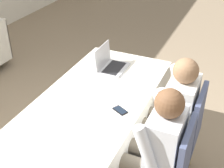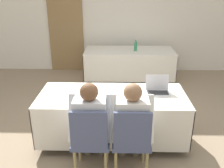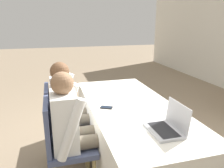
% 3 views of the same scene
% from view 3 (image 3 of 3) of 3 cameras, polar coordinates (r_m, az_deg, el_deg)
% --- Properties ---
extents(ground_plane, '(24.00, 24.00, 0.00)m').
position_cam_3_polar(ground_plane, '(2.74, 4.67, -19.67)').
color(ground_plane, gray).
extents(conference_table_near, '(2.05, 0.89, 0.73)m').
position_cam_3_polar(conference_table_near, '(2.45, 4.97, -8.94)').
color(conference_table_near, white).
rests_on(conference_table_near, ground_plane).
extents(laptop, '(0.33, 0.25, 0.24)m').
position_cam_3_polar(laptop, '(1.88, 14.34, -10.59)').
color(laptop, '#B7B7BC').
rests_on(laptop, conference_table_near).
extents(cell_phone, '(0.12, 0.14, 0.01)m').
position_cam_3_polar(cell_phone, '(2.29, -1.46, -6.13)').
color(cell_phone, black).
rests_on(cell_phone, conference_table_near).
extents(paper_beside_laptop, '(0.32, 0.36, 0.00)m').
position_cam_3_polar(paper_beside_laptop, '(1.93, 7.68, -10.91)').
color(paper_beside_laptop, white).
rests_on(paper_beside_laptop, conference_table_near).
extents(paper_centre_table, '(0.32, 0.36, 0.00)m').
position_cam_3_polar(paper_centre_table, '(2.36, 7.58, -5.71)').
color(paper_centre_table, white).
rests_on(paper_centre_table, conference_table_near).
extents(paper_left_edge, '(0.30, 0.35, 0.00)m').
position_cam_3_polar(paper_left_edge, '(2.94, 5.18, -1.18)').
color(paper_left_edge, white).
rests_on(paper_left_edge, conference_table_near).
extents(chair_near_left, '(0.44, 0.44, 0.93)m').
position_cam_3_polar(chair_near_left, '(2.55, -13.28, -9.36)').
color(chair_near_left, tan).
rests_on(chair_near_left, ground_plane).
extents(chair_near_right, '(0.44, 0.44, 0.93)m').
position_cam_3_polar(chair_near_right, '(2.13, -12.64, -14.67)').
color(chair_near_right, tan).
rests_on(chair_near_right, ground_plane).
extents(person_checkered_shirt, '(0.50, 0.52, 1.19)m').
position_cam_3_polar(person_checkered_shirt, '(2.49, -11.10, -5.85)').
color(person_checkered_shirt, '#665B4C').
rests_on(person_checkered_shirt, ground_plane).
extents(person_white_shirt, '(0.50, 0.52, 1.19)m').
position_cam_3_polar(person_white_shirt, '(2.06, -9.97, -10.61)').
color(person_white_shirt, '#665B4C').
rests_on(person_white_shirt, ground_plane).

